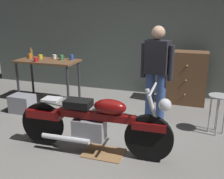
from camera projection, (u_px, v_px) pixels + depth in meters
ground_plane at (97, 144)px, 3.95m from camera, size 12.00×12.00×0.00m
back_wall at (141, 26)px, 6.04m from camera, size 8.00×0.12×3.10m
workbench at (48, 65)px, 5.60m from camera, size 1.30×0.64×0.90m
motorcycle at (94, 122)px, 3.61m from camera, size 2.19×0.60×1.00m
person_standing at (156, 71)px, 4.47m from camera, size 0.56×0.28×1.67m
shop_stool at (218, 104)px, 4.17m from camera, size 0.32×0.32×0.64m
wooden_dresser at (186, 78)px, 5.54m from camera, size 0.80×0.47×1.10m
drip_tray at (104, 153)px, 3.70m from camera, size 0.56×0.40×0.01m
storage_bin at (22, 104)px, 5.14m from camera, size 0.44×0.32×0.34m
mug_blue_enamel at (72, 57)px, 5.56m from camera, size 0.11×0.08×0.11m
mug_red_diner at (36, 59)px, 5.37m from camera, size 0.12×0.09×0.09m
mug_green_speckled at (62, 57)px, 5.56m from camera, size 0.12×0.09×0.11m
mug_orange_travel at (30, 56)px, 5.74m from camera, size 0.12×0.08×0.10m
mug_yellow_tall at (40, 57)px, 5.68m from camera, size 0.12×0.09×0.09m
mug_white_ceramic at (55, 57)px, 5.70m from camera, size 0.11×0.08×0.09m
bottle at (31, 53)px, 5.85m from camera, size 0.06×0.06×0.24m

